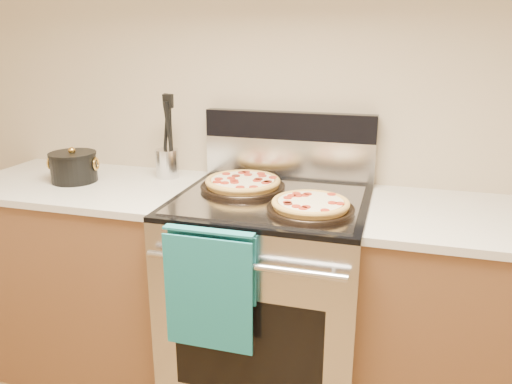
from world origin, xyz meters
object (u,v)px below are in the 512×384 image
(range_body, at_px, (270,303))
(pepperoni_pizza_front, at_px, (311,205))
(utensil_crock, at_px, (167,163))
(pepperoni_pizza_back, at_px, (243,184))
(saucepan, at_px, (74,168))

(range_body, xyz_separation_m, pepperoni_pizza_front, (0.18, -0.13, 0.50))
(utensil_crock, bearing_deg, pepperoni_pizza_back, -18.31)
(pepperoni_pizza_back, xyz_separation_m, pepperoni_pizza_front, (0.32, -0.20, -0.00))
(utensil_crock, bearing_deg, range_body, -20.53)
(utensil_crock, distance_m, saucepan, 0.41)
(pepperoni_pizza_back, height_order, saucepan, saucepan)
(saucepan, bearing_deg, utensil_crock, 25.92)
(pepperoni_pizza_back, height_order, utensil_crock, utensil_crock)
(range_body, height_order, utensil_crock, utensil_crock)
(utensil_crock, relative_size, saucepan, 0.66)
(range_body, distance_m, saucepan, 1.06)
(pepperoni_pizza_back, bearing_deg, utensil_crock, 161.69)
(pepperoni_pizza_back, bearing_deg, saucepan, -176.67)
(utensil_crock, bearing_deg, pepperoni_pizza_front, -24.43)
(pepperoni_pizza_front, bearing_deg, range_body, 145.13)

